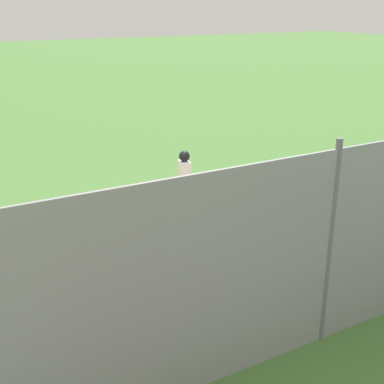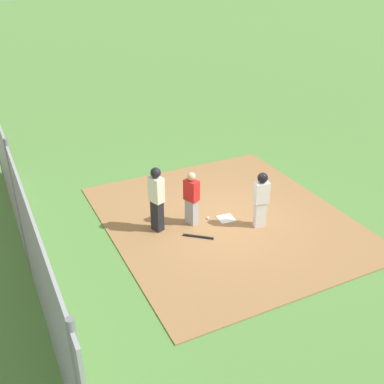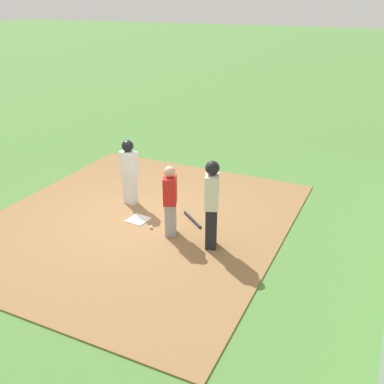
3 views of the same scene
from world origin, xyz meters
The scene contains 9 objects.
ground_plane centered at (0.00, 0.00, 0.00)m, with size 140.00×140.00×0.00m, color #51843D.
dirt_infield centered at (0.00, 0.00, 0.01)m, with size 7.20×6.40×0.03m, color olive.
home_plate centered at (0.00, 0.00, 0.04)m, with size 0.44×0.44×0.02m, color white.
catcher centered at (-0.24, -0.97, 0.82)m, with size 0.45×0.39×1.54m.
umpire centered at (-0.34, -1.93, 1.01)m, with size 0.45×0.37×1.83m.
runner centered at (0.70, 0.63, 0.93)m, with size 0.34×0.43×1.60m.
baseball_bat centered at (0.49, -1.12, 0.06)m, with size 0.06×0.06×0.82m, color black.
baseball centered at (-0.22, -0.47, 0.07)m, with size 0.07×0.07×0.07m, color white.
backstop_fence centered at (0.00, -5.28, 1.60)m, with size 12.00×0.10×3.35m.
Camera 1 is at (-5.26, -10.41, 5.13)m, focal length 48.04 mm.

